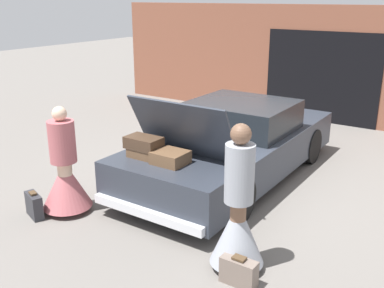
{
  "coord_description": "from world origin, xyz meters",
  "views": [
    {
      "loc": [
        3.45,
        -6.4,
        3.0
      ],
      "look_at": [
        0.0,
        -1.27,
        0.94
      ],
      "focal_mm": 42.0,
      "sensor_mm": 36.0,
      "label": 1
    }
  ],
  "objects": [
    {
      "name": "suitcase_beside_right_person",
      "position": [
        1.54,
        -2.66,
        0.15
      ],
      "size": [
        0.41,
        0.17,
        0.34
      ],
      "color": "#75665B",
      "rests_on": "ground_plane"
    },
    {
      "name": "person_right",
      "position": [
        1.37,
        -2.39,
        0.62
      ],
      "size": [
        0.62,
        0.62,
        1.73
      ],
      "rotation": [
        0.0,
        0.0,
        1.36
      ],
      "color": "brown",
      "rests_on": "ground_plane"
    },
    {
      "name": "garage_wall_back",
      "position": [
        0.0,
        4.43,
        1.39
      ],
      "size": [
        12.0,
        0.14,
        2.8
      ],
      "color": "brown",
      "rests_on": "ground_plane"
    },
    {
      "name": "ground_plane",
      "position": [
        0.0,
        0.0,
        0.0
      ],
      "size": [
        40.0,
        40.0,
        0.0
      ],
      "primitive_type": "plane",
      "color": "slate"
    },
    {
      "name": "suitcase_beside_left_person",
      "position": [
        -1.61,
        -2.88,
        0.18
      ],
      "size": [
        0.4,
        0.26,
        0.38
      ],
      "color": "#2D2D33",
      "rests_on": "ground_plane"
    },
    {
      "name": "person_left",
      "position": [
        -1.37,
        -2.48,
        0.55
      ],
      "size": [
        0.71,
        0.71,
        1.56
      ],
      "rotation": [
        0.0,
        0.0,
        -1.34
      ],
      "color": "beige",
      "rests_on": "ground_plane"
    },
    {
      "name": "car",
      "position": [
        -0.0,
        0.01,
        0.58
      ],
      "size": [
        1.92,
        4.7,
        1.66
      ],
      "color": "#2D333D",
      "rests_on": "ground_plane"
    }
  ]
}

